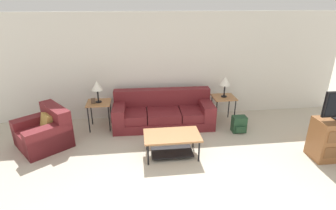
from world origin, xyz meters
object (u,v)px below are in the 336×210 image
object	(u,v)px
side_table_right	(224,99)
table_lamp_left	(97,86)
couch	(163,113)
coffee_table	(172,140)
side_table_left	(99,105)
armchair	(45,132)
table_lamp_right	(225,81)
backpack	(239,124)

from	to	relation	value
side_table_right	table_lamp_left	distance (m)	3.01
couch	coffee_table	bearing A→B (deg)	-89.09
couch	side_table_right	world-z (taller)	couch
couch	coffee_table	distance (m)	1.40
side_table_left	side_table_right	xyz separation A→B (m)	(2.98, 0.00, 0.00)
armchair	table_lamp_right	distance (m)	4.15
armchair	coffee_table	distance (m)	2.66
couch	side_table_left	world-z (taller)	couch
couch	table_lamp_right	distance (m)	1.66
side_table_left	backpack	bearing A→B (deg)	-10.64
side_table_right	coffee_table	bearing A→B (deg)	-136.19
table_lamp_right	backpack	size ratio (longest dim) A/B	1.34
side_table_right	table_lamp_right	bearing A→B (deg)	-135.00
armchair	side_table_left	world-z (taller)	armchair
armchair	backpack	world-z (taller)	armchair
couch	coffee_table	world-z (taller)	couch
couch	backpack	world-z (taller)	couch
armchair	side_table_right	xyz separation A→B (m)	(4.02, 0.67, 0.29)
table_lamp_right	backpack	xyz separation A→B (m)	(0.20, -0.60, -0.85)
couch	table_lamp_right	bearing A→B (deg)	0.31
armchair	coffee_table	xyz separation A→B (m)	(2.56, -0.73, 0.05)
couch	table_lamp_left	bearing A→B (deg)	179.69
side_table_left	table_lamp_left	world-z (taller)	table_lamp_left
armchair	table_lamp_right	size ratio (longest dim) A/B	2.59
armchair	side_table_left	size ratio (longest dim) A/B	2.01
couch	table_lamp_left	size ratio (longest dim) A/B	4.66
armchair	backpack	size ratio (longest dim) A/B	3.48
side_table_left	table_lamp_left	distance (m)	0.46
table_lamp_right	backpack	world-z (taller)	table_lamp_right
coffee_table	side_table_left	bearing A→B (deg)	137.10
table_lamp_left	backpack	size ratio (longest dim) A/B	1.34
coffee_table	table_lamp_right	size ratio (longest dim) A/B	2.10
couch	coffee_table	xyz separation A→B (m)	(0.02, -1.40, 0.05)
table_lamp_right	table_lamp_left	bearing A→B (deg)	180.00
backpack	coffee_table	bearing A→B (deg)	-154.11
side_table_right	table_lamp_right	xyz separation A→B (m)	(-0.00, -0.00, 0.46)
armchair	side_table_right	distance (m)	4.09
table_lamp_left	coffee_table	bearing A→B (deg)	-42.90
couch	side_table_left	distance (m)	1.52
table_lamp_left	side_table_right	bearing A→B (deg)	0.00
armchair	backpack	distance (m)	4.23
coffee_table	table_lamp_right	world-z (taller)	table_lamp_right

